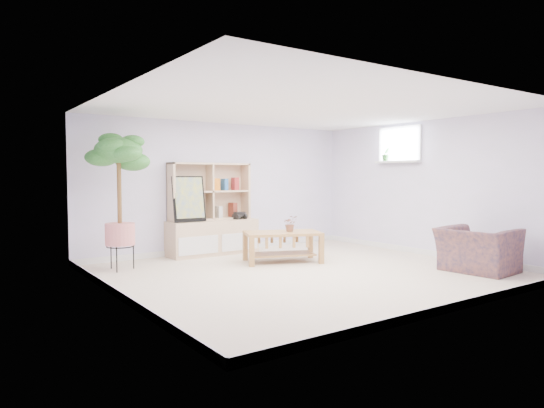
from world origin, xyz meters
TOP-DOWN VIEW (x-y plane):
  - floor at (0.00, 0.00)m, footprint 5.50×5.00m
  - ceiling at (0.00, 0.00)m, footprint 5.50×5.00m
  - walls at (0.00, 0.00)m, footprint 5.51×5.01m
  - baseboard at (0.00, 0.00)m, footprint 5.50×5.00m
  - window at (2.73, 0.60)m, footprint 0.10×0.98m
  - window_sill at (2.67, 0.60)m, footprint 0.14×1.00m
  - storage_unit at (-0.35, 2.24)m, footprint 1.65×0.56m
  - poster at (-0.84, 2.18)m, footprint 0.58×0.16m
  - toy_truck at (0.15, 2.13)m, footprint 0.30×0.21m
  - coffee_table at (0.22, 0.88)m, footprint 1.38×1.07m
  - table_plant at (0.36, 0.85)m, footprint 0.30×0.29m
  - floor_tree at (-2.18, 1.73)m, footprint 0.80×0.80m
  - armchair at (2.10, -1.43)m, footprint 0.96×1.08m
  - sill_plant at (2.67, 0.89)m, footprint 0.18×0.17m

SIDE VIEW (x-z plane):
  - floor at x=0.00m, z-range -0.01..0.01m
  - baseboard at x=0.00m, z-range 0.00..0.10m
  - coffee_table at x=0.22m, z-range 0.00..0.50m
  - armchair at x=2.10m, z-range 0.00..0.75m
  - table_plant at x=0.36m, z-range 0.50..0.76m
  - toy_truck at x=0.15m, z-range 0.62..0.77m
  - storage_unit at x=-0.35m, z-range 0.00..1.65m
  - poster at x=-0.84m, z-range 0.62..1.42m
  - floor_tree at x=-2.18m, z-range 0.00..2.07m
  - walls at x=0.00m, z-range 0.00..2.40m
  - window_sill at x=2.67m, z-range 1.66..1.70m
  - sill_plant at x=2.67m, z-range 1.70..1.97m
  - window at x=2.73m, z-range 1.66..2.34m
  - ceiling at x=0.00m, z-range 2.40..2.40m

